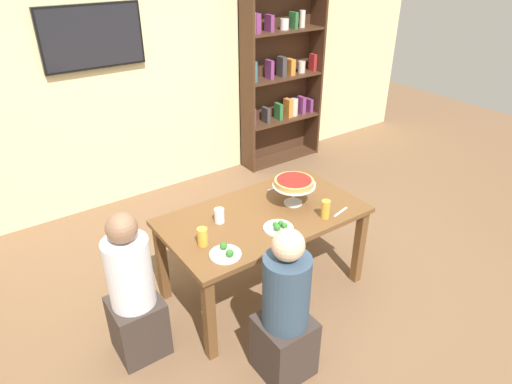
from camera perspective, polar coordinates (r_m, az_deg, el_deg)
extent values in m
plane|color=brown|center=(3.93, 0.86, -11.99)|extent=(12.00, 12.00, 0.00)
cube|color=beige|center=(5.05, -14.31, 14.74)|extent=(8.00, 0.12, 2.80)
cube|color=brown|center=(3.50, 0.94, -3.09)|extent=(1.56, 0.88, 0.04)
cube|color=brown|center=(3.18, -5.94, -15.79)|extent=(0.07, 0.07, 0.70)
cube|color=brown|center=(3.89, 12.94, -6.79)|extent=(0.07, 0.07, 0.70)
cube|color=brown|center=(3.70, -11.83, -8.74)|extent=(0.07, 0.07, 0.70)
cube|color=brown|center=(4.33, 5.72, -2.09)|extent=(0.07, 0.07, 0.70)
cube|color=#422819|center=(5.47, -1.14, 13.42)|extent=(0.03, 0.30, 2.20)
cube|color=#422819|center=(6.11, 7.49, 14.88)|extent=(0.03, 0.30, 2.20)
cube|color=#422819|center=(5.88, 2.52, 14.53)|extent=(1.10, 0.02, 2.20)
cube|color=#422819|center=(6.14, 3.11, 4.38)|extent=(1.04, 0.28, 0.02)
cube|color=#422819|center=(5.93, 3.25, 9.21)|extent=(1.04, 0.28, 0.02)
cube|color=#422819|center=(5.77, 3.41, 14.35)|extent=(1.04, 0.28, 0.02)
cube|color=#422819|center=(5.65, 3.58, 19.74)|extent=(1.04, 0.28, 0.02)
cube|color=#7A3370|center=(5.62, -0.59, 9.51)|extent=(0.05, 0.13, 0.23)
cube|color=#3D3838|center=(5.75, 1.28, 9.74)|extent=(0.05, 0.13, 0.19)
cube|color=#2D6B38|center=(5.87, 2.87, 10.18)|extent=(0.05, 0.13, 0.21)
cube|color=orange|center=(5.95, 4.08, 10.59)|extent=(0.06, 0.13, 0.24)
cylinder|color=beige|center=(6.01, 4.80, 10.66)|extent=(0.11, 0.11, 0.22)
cube|color=#7A3370|center=(6.09, 5.77, 10.91)|extent=(0.06, 0.13, 0.23)
cube|color=#7A3370|center=(6.18, 6.72, 10.88)|extent=(0.05, 0.13, 0.18)
cylinder|color=#3D7084|center=(5.48, -0.36, 14.97)|extent=(0.11, 0.11, 0.23)
cube|color=#7A3370|center=(5.62, 1.72, 15.27)|extent=(0.05, 0.13, 0.22)
cube|color=#3D3838|center=(5.72, 3.27, 15.59)|extent=(0.06, 0.13, 0.24)
cube|color=orange|center=(5.81, 4.37, 15.54)|extent=(0.07, 0.13, 0.20)
cylinder|color=beige|center=(5.94, 5.81, 15.50)|extent=(0.09, 0.09, 0.14)
cube|color=maroon|center=(6.05, 7.21, 16.01)|extent=(0.05, 0.10, 0.21)
cube|color=#B7932D|center=(5.35, -0.68, 20.66)|extent=(0.04, 0.13, 0.23)
cube|color=#7A3370|center=(5.39, -0.07, 20.62)|extent=(0.07, 0.13, 0.22)
cube|color=#7A3370|center=(5.51, 1.71, 20.63)|extent=(0.05, 0.13, 0.19)
cylinder|color=silver|center=(5.64, 3.63, 20.48)|extent=(0.11, 0.11, 0.12)
cube|color=#2D6B38|center=(5.72, 4.77, 20.89)|extent=(0.04, 0.13, 0.19)
cylinder|color=silver|center=(5.81, 5.89, 21.01)|extent=(0.07, 0.07, 0.20)
cube|color=black|center=(4.74, -20.07, 18.00)|extent=(0.97, 0.05, 0.59)
cube|color=black|center=(4.71, -19.97, 17.96)|extent=(0.93, 0.01, 0.55)
cube|color=#382D28|center=(3.18, 3.58, -18.84)|extent=(0.34, 0.34, 0.45)
cylinder|color=#33475B|center=(2.85, 3.87, -12.44)|extent=(0.30, 0.30, 0.50)
sphere|color=beige|center=(2.63, 4.13, -6.73)|extent=(0.20, 0.20, 0.20)
cube|color=#382D28|center=(3.40, -14.66, -16.07)|extent=(0.34, 0.34, 0.45)
cylinder|color=silver|center=(3.09, -15.76, -9.81)|extent=(0.30, 0.30, 0.50)
sphere|color=#846047|center=(2.89, -16.69, -4.39)|extent=(0.20, 0.20, 0.20)
cylinder|color=silver|center=(3.63, 4.72, -1.36)|extent=(0.15, 0.15, 0.01)
cylinder|color=silver|center=(3.59, 4.78, -0.25)|extent=(0.03, 0.03, 0.15)
cylinder|color=silver|center=(3.56, 4.83, 0.87)|extent=(0.34, 0.34, 0.01)
cylinder|color=tan|center=(3.54, 4.85, 1.23)|extent=(0.31, 0.31, 0.04)
cylinder|color=maroon|center=(3.53, 4.86, 1.56)|extent=(0.27, 0.27, 0.00)
cylinder|color=white|center=(3.06, -3.91, -7.89)|extent=(0.22, 0.22, 0.01)
sphere|color=#2D7028|center=(3.08, -4.14, -6.84)|extent=(0.05, 0.05, 0.05)
sphere|color=#2D7028|center=(3.01, -3.34, -7.75)|extent=(0.05, 0.05, 0.05)
cylinder|color=white|center=(3.31, 2.85, -4.59)|extent=(0.22, 0.22, 0.01)
sphere|color=#2D7028|center=(3.26, 2.71, -4.51)|extent=(0.05, 0.05, 0.05)
sphere|color=#2D7028|center=(3.31, 2.43, -4.09)|extent=(0.04, 0.04, 0.04)
sphere|color=#2D7028|center=(3.32, 3.23, -3.91)|extent=(0.04, 0.04, 0.04)
sphere|color=#2D7028|center=(3.29, 3.61, -4.27)|extent=(0.04, 0.04, 0.04)
cylinder|color=white|center=(3.93, 6.00, 1.07)|extent=(0.22, 0.22, 0.01)
sphere|color=#2D7028|center=(3.91, 5.31, 1.42)|extent=(0.04, 0.04, 0.04)
sphere|color=#2D7028|center=(3.87, 5.57, 1.28)|extent=(0.06, 0.06, 0.06)
cylinder|color=gold|center=(3.14, -6.79, -5.67)|extent=(0.07, 0.07, 0.13)
cylinder|color=gold|center=(3.45, 8.82, -2.18)|extent=(0.07, 0.07, 0.15)
cylinder|color=white|center=(3.37, -4.67, -3.01)|extent=(0.08, 0.08, 0.11)
cube|color=silver|center=(3.57, 10.68, -2.50)|extent=(0.18, 0.06, 0.00)
cube|color=silver|center=(3.86, 2.59, 0.58)|extent=(0.18, 0.02, 0.00)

